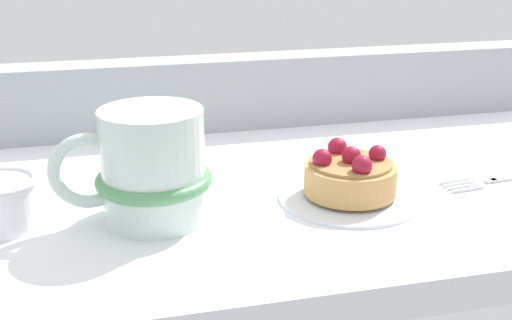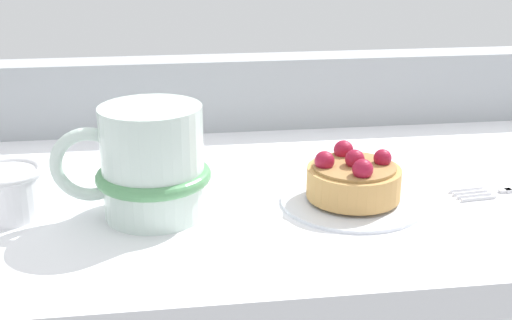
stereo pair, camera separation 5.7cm
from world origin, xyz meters
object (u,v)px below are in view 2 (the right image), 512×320
(raspberry_tart, at_px, (353,179))
(coffee_mug, at_px, (150,164))
(sugar_bowl, at_px, (6,191))
(dessert_plate, at_px, (353,200))

(raspberry_tart, bearing_deg, coffee_mug, 179.97)
(sugar_bowl, bearing_deg, raspberry_tart, -2.83)
(coffee_mug, bearing_deg, raspberry_tart, -0.03)
(coffee_mug, bearing_deg, sugar_bowl, 173.13)
(coffee_mug, height_order, sugar_bowl, coffee_mug)
(raspberry_tart, bearing_deg, dessert_plate, -41.66)
(sugar_bowl, bearing_deg, dessert_plate, -2.87)
(raspberry_tart, height_order, coffee_mug, coffee_mug)
(raspberry_tart, distance_m, sugar_bowl, 0.30)
(coffee_mug, distance_m, sugar_bowl, 0.13)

